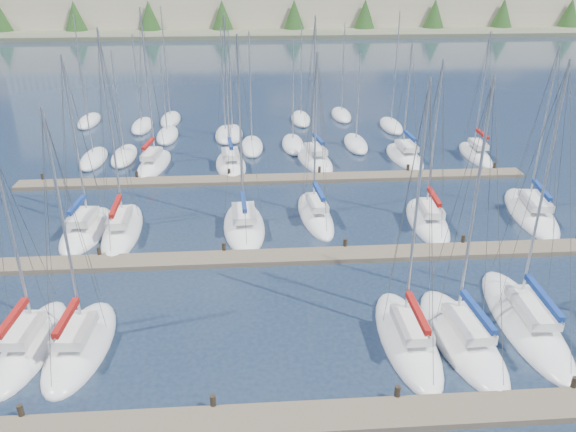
{
  "coord_description": "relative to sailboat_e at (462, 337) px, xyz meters",
  "views": [
    {
      "loc": [
        -2.1,
        -15.66,
        17.81
      ],
      "look_at": [
        0.0,
        14.0,
        4.0
      ],
      "focal_mm": 35.0,
      "sensor_mm": 36.0,
      "label": 1
    }
  ],
  "objects": [
    {
      "name": "sailboat_q",
      "position": [
        4.46,
        28.17,
        -0.01
      ],
      "size": [
        3.22,
        7.98,
        11.48
      ],
      "rotation": [
        0.0,
        0.0,
        0.06
      ],
      "color": "white",
      "rests_on": "ground"
    },
    {
      "name": "sailboat_m",
      "position": [
        10.61,
        14.58,
        -0.01
      ],
      "size": [
        4.45,
        9.96,
        13.21
      ],
      "rotation": [
        0.0,
        0.0,
        -0.16
      ],
      "color": "white",
      "rests_on": "ground"
    },
    {
      "name": "sailboat_r",
      "position": [
        11.54,
        28.23,
        0.01
      ],
      "size": [
        2.4,
        7.5,
        12.39
      ],
      "rotation": [
        0.0,
        0.0,
        -0.03
      ],
      "color": "white",
      "rests_on": "ground"
    },
    {
      "name": "sailboat_k",
      "position": [
        -5.71,
        15.3,
        0.01
      ],
      "size": [
        2.9,
        8.44,
        12.7
      ],
      "rotation": [
        0.0,
        0.0,
        0.08
      ],
      "color": "white",
      "rests_on": "ground"
    },
    {
      "name": "sailboat_o",
      "position": [
        -12.29,
        26.98,
        0.01
      ],
      "size": [
        3.43,
        7.79,
        14.22
      ],
      "rotation": [
        0.0,
        0.0,
        0.09
      ],
      "color": "white",
      "rests_on": "ground"
    },
    {
      "name": "sailboat_f",
      "position": [
        3.86,
        1.18,
        -0.01
      ],
      "size": [
        3.35,
        10.38,
        14.39
      ],
      "rotation": [
        0.0,
        0.0,
        -0.05
      ],
      "color": "white",
      "rests_on": "ground"
    },
    {
      "name": "sailboat_p",
      "position": [
        -4.35,
        27.85,
        0.0
      ],
      "size": [
        4.02,
        8.52,
        13.86
      ],
      "rotation": [
        0.0,
        0.0,
        0.16
      ],
      "color": "white",
      "rests_on": "ground"
    },
    {
      "name": "sailboat_l",
      "position": [
        2.37,
        13.71,
        -0.0
      ],
      "size": [
        3.18,
        8.28,
        12.38
      ],
      "rotation": [
        0.0,
        0.0,
        -0.07
      ],
      "color": "white",
      "rests_on": "ground"
    },
    {
      "name": "sailboat_b",
      "position": [
        -21.69,
        0.92,
        -0.01
      ],
      "size": [
        2.86,
        7.86,
        10.89
      ],
      "rotation": [
        0.0,
        0.0,
        -0.06
      ],
      "color": "white",
      "rests_on": "ground"
    },
    {
      "name": "sailboat_d",
      "position": [
        -2.79,
        0.08,
        0.0
      ],
      "size": [
        2.71,
        8.55,
        13.92
      ],
      "rotation": [
        0.0,
        0.0,
        0.01
      ],
      "color": "white",
      "rests_on": "ground"
    },
    {
      "name": "sailboat_n",
      "position": [
        -19.44,
        27.5,
        0.02
      ],
      "size": [
        3.46,
        8.4,
        14.68
      ],
      "rotation": [
        0.0,
        0.0,
        -0.13
      ],
      "color": "white",
      "rests_on": "ground"
    },
    {
      "name": "dock_mid",
      "position": [
        -8.36,
        9.07,
        -0.03
      ],
      "size": [
        44.0,
        1.93,
        1.1
      ],
      "color": "#6B5E4C",
      "rests_on": "ground"
    },
    {
      "name": "ground",
      "position": [
        -8.36,
        53.06,
        -0.18
      ],
      "size": [
        400.0,
        400.0,
        0.0
      ],
      "primitive_type": "plane",
      "color": "#233146",
      "rests_on": "ground"
    },
    {
      "name": "sailboat_c",
      "position": [
        -19.2,
        0.73,
        -0.0
      ],
      "size": [
        3.29,
        7.77,
        12.81
      ],
      "rotation": [
        0.0,
        0.0,
        -0.06
      ],
      "color": "white",
      "rests_on": "ground"
    },
    {
      "name": "sailboat_j",
      "position": [
        -11.06,
        13.85,
        -0.0
      ],
      "size": [
        3.34,
        8.56,
        14.09
      ],
      "rotation": [
        0.0,
        0.0,
        0.05
      ],
      "color": "white",
      "rests_on": "ground"
    },
    {
      "name": "distant_boats",
      "position": [
        -12.71,
        36.82,
        0.11
      ],
      "size": [
        36.93,
        20.75,
        13.3
      ],
      "color": "#9EA0A5",
      "rests_on": "ground"
    },
    {
      "name": "sailboat_i",
      "position": [
        -19.66,
        13.76,
        0.01
      ],
      "size": [
        2.85,
        9.05,
        14.56
      ],
      "rotation": [
        0.0,
        0.0,
        0.03
      ],
      "color": "white",
      "rests_on": "ground"
    },
    {
      "name": "dock_near",
      "position": [
        -8.36,
        -4.93,
        -0.03
      ],
      "size": [
        44.0,
        1.93,
        1.1
      ],
      "color": "#6B5E4C",
      "rests_on": "ground"
    },
    {
      "name": "sailboat_e",
      "position": [
        0.0,
        0.0,
        0.0
      ],
      "size": [
        3.45,
        9.02,
        13.97
      ],
      "rotation": [
        0.0,
        0.0,
        0.07
      ],
      "color": "white",
      "rests_on": "ground"
    },
    {
      "name": "sailboat_h",
      "position": [
        -22.21,
        13.96,
        -0.0
      ],
      "size": [
        3.48,
        7.85,
        12.94
      ],
      "rotation": [
        0.0,
        0.0,
        -0.08
      ],
      "color": "white",
      "rests_on": "ground"
    },
    {
      "name": "dock_far",
      "position": [
        -8.36,
        23.07,
        -0.03
      ],
      "size": [
        44.0,
        1.93,
        1.1
      ],
      "color": "#6B5E4C",
      "rests_on": "ground"
    }
  ]
}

